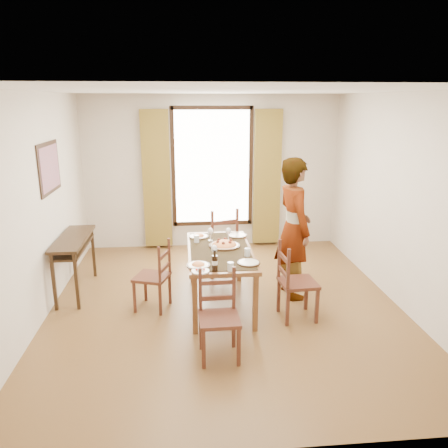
{
  "coord_description": "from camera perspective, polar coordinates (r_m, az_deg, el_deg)",
  "views": [
    {
      "loc": [
        -0.5,
        -5.21,
        2.6
      ],
      "look_at": [
        0.02,
        0.37,
        1.0
      ],
      "focal_mm": 35.0,
      "sensor_mm": 36.0,
      "label": 1
    }
  ],
  "objects": [
    {
      "name": "wine_glass_c",
      "position": [
        5.9,
        -1.77,
        -1.34
      ],
      "size": [
        0.08,
        0.08,
        0.18
      ],
      "primitive_type": null,
      "color": "white",
      "rests_on": "dining_table"
    },
    {
      "name": "console_table",
      "position": [
        6.31,
        -19.07,
        -2.65
      ],
      "size": [
        0.38,
        1.2,
        0.8
      ],
      "color": "#322010",
      "rests_on": "ground"
    },
    {
      "name": "chair_east",
      "position": [
        5.41,
        9.29,
        -7.7
      ],
      "size": [
        0.46,
        0.46,
        0.97
      ],
      "rotation": [
        0.0,
        0.0,
        1.65
      ],
      "color": "#52291B",
      "rests_on": "ground"
    },
    {
      "name": "plate_nw",
      "position": [
        6.08,
        -3.34,
        -1.48
      ],
      "size": [
        0.27,
        0.27,
        0.05
      ],
      "primitive_type": null,
      "color": "silver",
      "rests_on": "dining_table"
    },
    {
      "name": "plate_sw",
      "position": [
        5.04,
        -3.38,
        -5.23
      ],
      "size": [
        0.27,
        0.27,
        0.05
      ],
      "primitive_type": null,
      "color": "silver",
      "rests_on": "dining_table"
    },
    {
      "name": "room_shell",
      "position": [
        5.47,
        0.01,
        4.79
      ],
      "size": [
        4.6,
        5.1,
        2.74
      ],
      "color": "beige",
      "rests_on": "ground"
    },
    {
      "name": "dining_table",
      "position": [
        5.61,
        -0.54,
        -4.07
      ],
      "size": [
        0.81,
        1.6,
        0.76
      ],
      "color": "brown",
      "rests_on": "ground"
    },
    {
      "name": "man",
      "position": [
        5.88,
        9.09,
        -0.59
      ],
      "size": [
        0.83,
        0.67,
        1.9
      ],
      "primitive_type": "imported",
      "rotation": [
        0.0,
        0.0,
        1.73
      ],
      "color": "#9BA0A4",
      "rests_on": "ground"
    },
    {
      "name": "plate_ne",
      "position": [
        6.12,
        1.74,
        -1.34
      ],
      "size": [
        0.27,
        0.27,
        0.05
      ],
      "primitive_type": null,
      "color": "silver",
      "rests_on": "dining_table"
    },
    {
      "name": "wine_bottle",
      "position": [
        4.86,
        -1.22,
        -4.77
      ],
      "size": [
        0.07,
        0.07,
        0.25
      ],
      "primitive_type": null,
      "color": "black",
      "rests_on": "dining_table"
    },
    {
      "name": "caprese_plate",
      "position": [
        4.88,
        -3.11,
        -6.04
      ],
      "size": [
        0.2,
        0.2,
        0.04
      ],
      "primitive_type": null,
      "color": "silver",
      "rests_on": "dining_table"
    },
    {
      "name": "tumbler_b",
      "position": [
        5.85,
        -3.61,
        -1.93
      ],
      "size": [
        0.07,
        0.07,
        0.1
      ],
      "primitive_type": "cylinder",
      "color": "silver",
      "rests_on": "dining_table"
    },
    {
      "name": "plate_se",
      "position": [
        5.11,
        3.25,
        -4.89
      ],
      "size": [
        0.27,
        0.27,
        0.05
      ],
      "primitive_type": null,
      "color": "silver",
      "rests_on": "dining_table"
    },
    {
      "name": "ground",
      "position": [
        5.84,
        0.18,
        -10.47
      ],
      "size": [
        5.0,
        5.0,
        0.0
      ],
      "primitive_type": "plane",
      "color": "brown",
      "rests_on": "ground"
    },
    {
      "name": "wine_glass_b",
      "position": [
        5.9,
        0.58,
        -1.33
      ],
      "size": [
        0.08,
        0.08,
        0.18
      ],
      "primitive_type": null,
      "color": "white",
      "rests_on": "dining_table"
    },
    {
      "name": "chair_west",
      "position": [
        5.65,
        -9.09,
        -6.94
      ],
      "size": [
        0.51,
        0.51,
        0.91
      ],
      "rotation": [
        0.0,
        0.0,
        -1.9
      ],
      "color": "#52291B",
      "rests_on": "ground"
    },
    {
      "name": "tumbler_a",
      "position": [
        5.34,
        3.09,
        -3.7
      ],
      "size": [
        0.07,
        0.07,
        0.1
      ],
      "primitive_type": "cylinder",
      "color": "silver",
      "rests_on": "dining_table"
    },
    {
      "name": "chair_north",
      "position": [
        6.68,
        -0.46,
        -2.49
      ],
      "size": [
        0.58,
        0.58,
        1.05
      ],
      "rotation": [
        0.0,
        0.0,
        3.45
      ],
      "color": "#52291B",
      "rests_on": "ground"
    },
    {
      "name": "chair_south",
      "position": [
        4.59,
        -0.68,
        -12.18
      ],
      "size": [
        0.42,
        0.42,
        0.93
      ],
      "rotation": [
        0.0,
        0.0,
        0.03
      ],
      "color": "#52291B",
      "rests_on": "ground"
    },
    {
      "name": "pasta_platter",
      "position": [
        5.67,
        0.04,
        -2.49
      ],
      "size": [
        0.4,
        0.4,
        0.1
      ],
      "primitive_type": null,
      "color": "#C94519",
      "rests_on": "dining_table"
    },
    {
      "name": "tumbler_c",
      "position": [
        4.89,
        0.88,
        -5.58
      ],
      "size": [
        0.07,
        0.07,
        0.1
      ],
      "primitive_type": "cylinder",
      "color": "silver",
      "rests_on": "dining_table"
    },
    {
      "name": "wine_glass_a",
      "position": [
        5.21,
        -1.28,
        -3.7
      ],
      "size": [
        0.08,
        0.08,
        0.18
      ],
      "primitive_type": null,
      "color": "white",
      "rests_on": "dining_table"
    }
  ]
}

